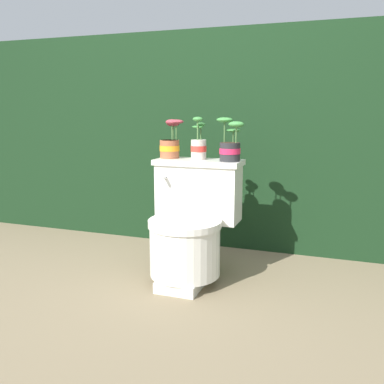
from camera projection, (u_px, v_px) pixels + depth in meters
name	position (u px, v px, depth m)	size (l,w,h in m)	color
ground_plane	(169.00, 285.00, 2.34)	(12.00, 12.00, 0.00)	#75664C
hedge_backdrop	(226.00, 138.00, 3.28)	(3.89, 0.87, 1.46)	black
toilet	(191.00, 225.00, 2.38)	(0.50, 0.54, 0.66)	silver
potted_plant_left	(170.00, 144.00, 2.50)	(0.14, 0.12, 0.23)	#9E5638
potted_plant_midleft	(199.00, 146.00, 2.44)	(0.09, 0.10, 0.24)	beige
potted_plant_middle	(230.00, 146.00, 2.35)	(0.17, 0.13, 0.24)	#262628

